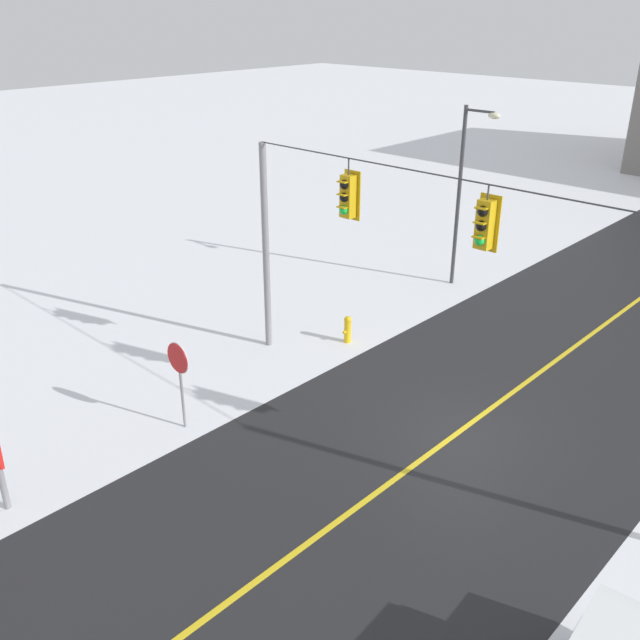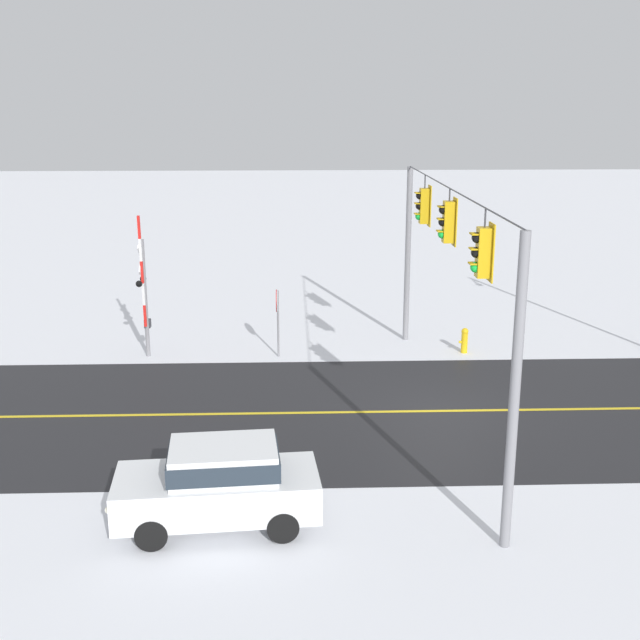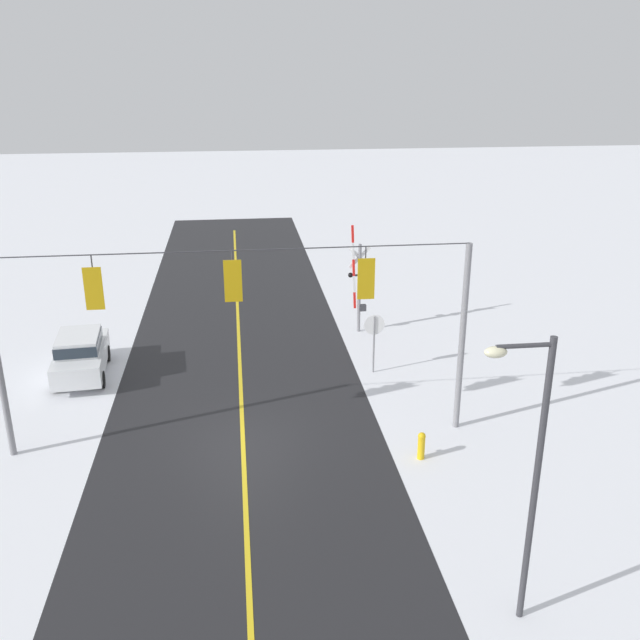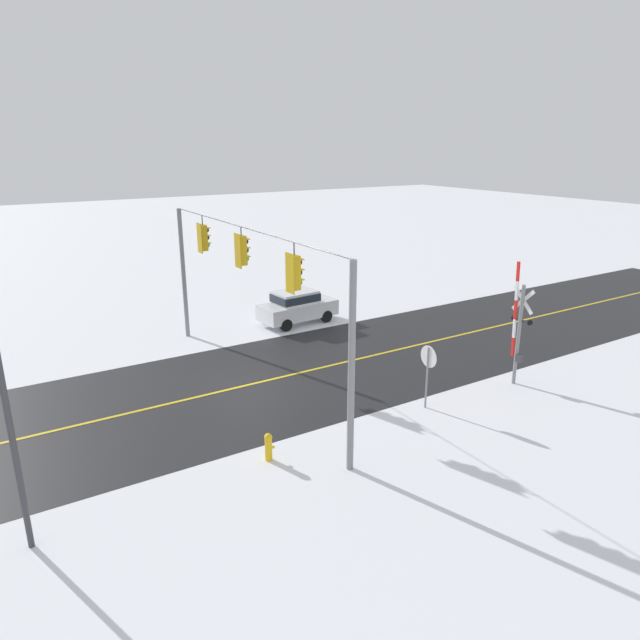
% 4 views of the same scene
% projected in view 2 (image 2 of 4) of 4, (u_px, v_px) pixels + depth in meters
% --- Properties ---
extents(ground_plane, '(160.00, 160.00, 0.00)m').
position_uv_depth(ground_plane, '(440.00, 411.00, 22.39)').
color(ground_plane, white).
extents(signal_span, '(14.20, 0.47, 6.22)m').
position_uv_depth(signal_span, '(446.00, 263.00, 21.22)').
color(signal_span, gray).
rests_on(signal_span, ground).
extents(stop_sign, '(0.80, 0.09, 2.35)m').
position_uv_depth(stop_sign, '(277.00, 308.00, 26.73)').
color(stop_sign, gray).
rests_on(stop_sign, ground).
extents(railroad_crossing, '(0.98, 0.31, 4.83)m').
position_uv_depth(railroad_crossing, '(144.00, 290.00, 26.59)').
color(railroad_crossing, gray).
rests_on(railroad_crossing, ground).
extents(parked_car_white, '(2.09, 4.30, 1.74)m').
position_uv_depth(parked_car_white, '(219.00, 482.00, 16.17)').
color(parked_car_white, white).
rests_on(parked_car_white, ground).
extents(fire_hydrant, '(0.24, 0.31, 0.88)m').
position_uv_depth(fire_hydrant, '(464.00, 340.00, 27.47)').
color(fire_hydrant, gold).
rests_on(fire_hydrant, ground).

